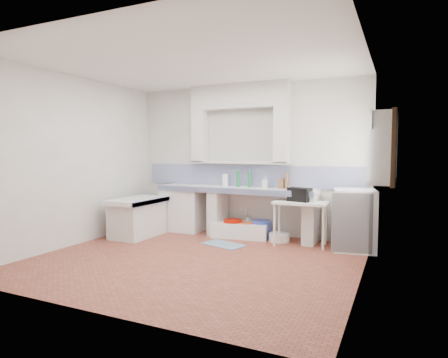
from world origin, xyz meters
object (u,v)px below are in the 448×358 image
at_px(stove, 188,210).
at_px(side_table, 300,224).
at_px(sink, 241,230).
at_px(fridge, 354,220).

relative_size(stove, side_table, 0.95).
relative_size(sink, fridge, 1.05).
xyz_separation_m(side_table, fridge, (0.84, 0.07, 0.12)).
height_order(stove, fridge, fridge).
height_order(sink, fridge, fridge).
xyz_separation_m(stove, fridge, (3.12, -0.19, 0.07)).
bearing_deg(fridge, stove, 166.17).
bearing_deg(fridge, side_table, 174.21).
height_order(stove, side_table, stove).
bearing_deg(side_table, fridge, -0.22).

